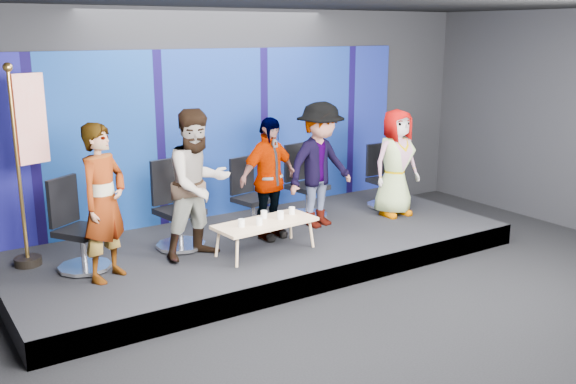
# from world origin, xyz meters

# --- Properties ---
(ground) EXTENTS (10.00, 10.00, 0.00)m
(ground) POSITION_xyz_m (0.00, 0.00, 0.00)
(ground) COLOR black
(ground) RESTS_ON ground
(room_walls) EXTENTS (10.02, 8.02, 3.51)m
(room_walls) POSITION_xyz_m (0.00, 0.00, 2.43)
(room_walls) COLOR black
(room_walls) RESTS_ON ground
(riser) EXTENTS (7.00, 3.00, 0.30)m
(riser) POSITION_xyz_m (0.00, 2.50, 0.15)
(riser) COLOR black
(riser) RESTS_ON ground
(backdrop) EXTENTS (7.00, 0.08, 2.60)m
(backdrop) POSITION_xyz_m (0.00, 3.95, 1.60)
(backdrop) COLOR #120754
(backdrop) RESTS_ON riser
(chair_a) EXTENTS (0.90, 0.90, 1.15)m
(chair_a) POSITION_xyz_m (-2.51, 2.67, 0.68)
(chair_a) COLOR silver
(chair_a) RESTS_ON riser
(panelist_a) EXTENTS (0.81, 0.75, 1.86)m
(panelist_a) POSITION_xyz_m (-2.30, 2.20, 1.23)
(panelist_a) COLOR black
(panelist_a) RESTS_ON riser
(chair_b) EXTENTS (0.77, 0.77, 1.19)m
(chair_b) POSITION_xyz_m (-1.15, 2.80, 0.69)
(chair_b) COLOR silver
(chair_b) RESTS_ON riser
(panelist_b) EXTENTS (1.05, 0.88, 1.93)m
(panelist_b) POSITION_xyz_m (-1.06, 2.29, 1.27)
(panelist_b) COLOR black
(panelist_b) RESTS_ON riser
(chair_c) EXTENTS (0.71, 0.71, 1.06)m
(chair_c) POSITION_xyz_m (0.08, 2.97, 0.65)
(chair_c) COLOR silver
(chair_c) RESTS_ON riser
(panelist_c) EXTENTS (1.07, 0.62, 1.72)m
(panelist_c) POSITION_xyz_m (0.09, 2.47, 1.16)
(panelist_c) COLOR black
(panelist_c) RESTS_ON riser
(chair_d) EXTENTS (0.74, 0.74, 1.15)m
(chair_d) POSITION_xyz_m (1.12, 3.06, 0.68)
(chair_d) COLOR silver
(chair_d) RESTS_ON riser
(panelist_d) EXTENTS (1.30, 0.87, 1.86)m
(panelist_d) POSITION_xyz_m (1.04, 2.56, 1.23)
(panelist_d) COLOR black
(panelist_d) RESTS_ON riser
(chair_e) EXTENTS (0.60, 0.60, 1.04)m
(chair_e) POSITION_xyz_m (2.56, 2.86, 0.64)
(chair_e) COLOR silver
(chair_e) RESTS_ON riser
(panelist_e) EXTENTS (0.84, 0.56, 1.69)m
(panelist_e) POSITION_xyz_m (2.39, 2.39, 1.14)
(panelist_e) COLOR black
(panelist_e) RESTS_ON riser
(coffee_table) EXTENTS (1.42, 0.70, 0.42)m
(coffee_table) POSITION_xyz_m (-0.26, 1.97, 0.69)
(coffee_table) COLOR tan
(coffee_table) RESTS_ON riser
(mug_a) EXTENTS (0.08, 0.08, 0.10)m
(mug_a) POSITION_xyz_m (-0.64, 1.94, 0.77)
(mug_a) COLOR white
(mug_a) RESTS_ON coffee_table
(mug_b) EXTENTS (0.08, 0.08, 0.10)m
(mug_b) POSITION_xyz_m (-0.41, 1.88, 0.77)
(mug_b) COLOR white
(mug_b) RESTS_ON coffee_table
(mug_c) EXTENTS (0.09, 0.09, 0.10)m
(mug_c) POSITION_xyz_m (-0.19, 2.12, 0.77)
(mug_c) COLOR white
(mug_c) RESTS_ON coffee_table
(mug_d) EXTENTS (0.09, 0.09, 0.11)m
(mug_d) POSITION_xyz_m (-0.03, 1.97, 0.78)
(mug_d) COLOR white
(mug_d) RESTS_ON coffee_table
(mug_e) EXTENTS (0.08, 0.08, 0.10)m
(mug_e) POSITION_xyz_m (0.22, 2.08, 0.77)
(mug_e) COLOR white
(mug_e) RESTS_ON coffee_table
(flag_stand) EXTENTS (0.57, 0.33, 2.51)m
(flag_stand) POSITION_xyz_m (-2.90, 3.20, 1.63)
(flag_stand) COLOR black
(flag_stand) RESTS_ON riser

